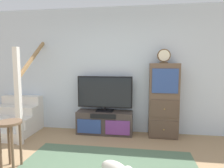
% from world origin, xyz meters
% --- Properties ---
extents(back_wall, '(6.40, 0.12, 2.70)m').
position_xyz_m(back_wall, '(0.00, 2.46, 1.35)').
color(back_wall, silver).
rests_on(back_wall, ground_plane).
extents(media_console, '(1.18, 0.38, 0.49)m').
position_xyz_m(media_console, '(-0.30, 2.19, 0.24)').
color(media_console, '#423833').
rests_on(media_console, ground_plane).
extents(television, '(1.17, 0.22, 0.75)m').
position_xyz_m(television, '(-0.30, 2.22, 0.88)').
color(television, black).
rests_on(television, media_console).
extents(side_cabinet, '(0.58, 0.38, 1.51)m').
position_xyz_m(side_cabinet, '(0.92, 2.20, 0.75)').
color(side_cabinet, brown).
rests_on(side_cabinet, ground_plane).
extents(desk_clock, '(0.26, 0.08, 0.28)m').
position_xyz_m(desk_clock, '(0.90, 2.19, 1.65)').
color(desk_clock, '#4C3823').
rests_on(desk_clock, side_cabinet).
extents(staircase, '(1.00, 1.36, 2.20)m').
position_xyz_m(staircase, '(-2.24, 2.20, 0.37)').
color(staircase, silver).
rests_on(staircase, ground_plane).
extents(bar_stool_near, '(0.34, 0.34, 0.69)m').
position_xyz_m(bar_stool_near, '(-1.38, 0.62, 0.52)').
color(bar_stool_near, brown).
rests_on(bar_stool_near, ground_plane).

